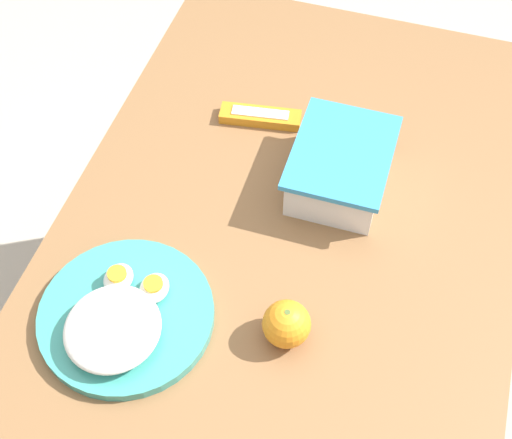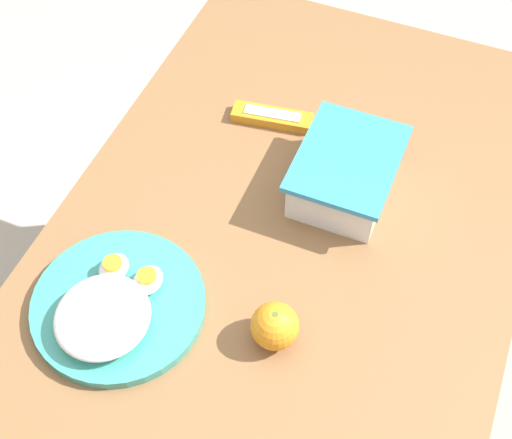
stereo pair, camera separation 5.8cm
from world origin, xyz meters
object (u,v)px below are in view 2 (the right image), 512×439
(orange_fruit, at_px, (275,326))
(rice_plate, at_px, (114,307))
(food_container, at_px, (346,175))
(candy_bar, at_px, (272,117))

(orange_fruit, xyz_separation_m, rice_plate, (0.05, -0.23, -0.01))
(orange_fruit, bearing_deg, food_container, 178.76)
(orange_fruit, relative_size, rice_plate, 0.27)
(food_container, relative_size, rice_plate, 0.79)
(rice_plate, xyz_separation_m, candy_bar, (-0.45, 0.07, -0.01))
(rice_plate, bearing_deg, orange_fruit, 103.07)
(orange_fruit, height_order, candy_bar, orange_fruit)
(food_container, height_order, candy_bar, food_container)
(food_container, height_order, orange_fruit, food_container)
(orange_fruit, distance_m, candy_bar, 0.43)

